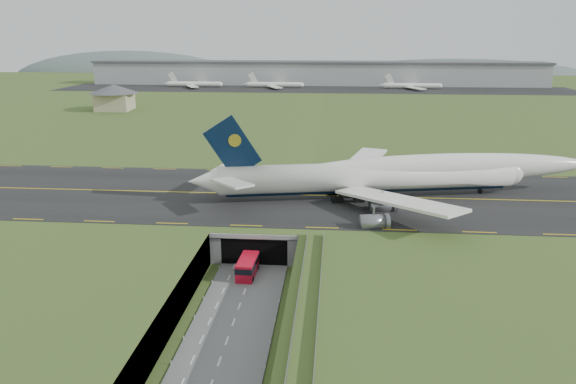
{
  "coord_description": "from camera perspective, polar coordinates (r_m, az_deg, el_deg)",
  "views": [
    {
      "loc": [
        14.08,
        -84.63,
        40.55
      ],
      "look_at": [
        5.06,
        20.0,
        10.5
      ],
      "focal_mm": 35.0,
      "sensor_mm": 36.0,
      "label": 1
    }
  ],
  "objects": [
    {
      "name": "tunnel_portal",
      "position": [
        108.87,
        -2.81,
        -4.04
      ],
      "size": [
        17.0,
        22.3,
        6.0
      ],
      "color": "gray",
      "rests_on": "ground"
    },
    {
      "name": "distant_hills",
      "position": [
        518.99,
        10.66,
        10.78
      ],
      "size": [
        700.0,
        91.0,
        60.0
      ],
      "color": "slate",
      "rests_on": "ground"
    },
    {
      "name": "ground",
      "position": [
        94.89,
        -4.14,
        -9.37
      ],
      "size": [
        900.0,
        900.0,
        0.0
      ],
      "primitive_type": "plane",
      "color": "#3C5622",
      "rests_on": "ground"
    },
    {
      "name": "taxiway",
      "position": [
        123.38,
        -1.82,
        -0.26
      ],
      "size": [
        800.0,
        44.0,
        0.18
      ],
      "primitive_type": "cube",
      "color": "black",
      "rests_on": "airfield_deck"
    },
    {
      "name": "cargo_terminal",
      "position": [
        385.22,
        2.86,
        11.99
      ],
      "size": [
        320.0,
        67.0,
        15.6
      ],
      "color": "#B2B2B2",
      "rests_on": "ground"
    },
    {
      "name": "jumbo_jet",
      "position": [
        122.5,
        10.89,
        1.77
      ],
      "size": [
        86.87,
        56.43,
        19.06
      ],
      "rotation": [
        0.0,
        0.0,
        0.2
      ],
      "color": "white",
      "rests_on": "ground"
    },
    {
      "name": "service_building",
      "position": [
        269.53,
        -17.25,
        9.39
      ],
      "size": [
        22.93,
        22.93,
        11.75
      ],
      "rotation": [
        0.0,
        0.0,
        0.07
      ],
      "color": "tan",
      "rests_on": "ground"
    },
    {
      "name": "guideway",
      "position": [
        74.45,
        2.02,
        -12.28
      ],
      "size": [
        3.0,
        53.0,
        7.05
      ],
      "color": "#A8A8A3",
      "rests_on": "ground"
    },
    {
      "name": "trench_road",
      "position": [
        88.22,
        -4.91,
        -11.39
      ],
      "size": [
        12.0,
        75.0,
        0.2
      ],
      "primitive_type": "cube",
      "color": "slate",
      "rests_on": "ground"
    },
    {
      "name": "airfield_deck",
      "position": [
        93.65,
        -4.18,
        -7.72
      ],
      "size": [
        800.0,
        800.0,
        6.0
      ],
      "primitive_type": "cube",
      "color": "gray",
      "rests_on": "ground"
    },
    {
      "name": "shuttle_tram",
      "position": [
        97.44,
        -4.14,
        -7.57
      ],
      "size": [
        3.16,
        7.73,
        3.11
      ],
      "rotation": [
        0.0,
        0.0,
        -0.03
      ],
      "color": "red",
      "rests_on": "ground"
    }
  ]
}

